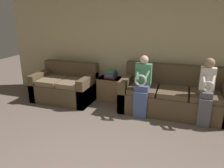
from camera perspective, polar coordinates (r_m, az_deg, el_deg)
wall_back at (r=5.04m, az=8.38°, el=9.71°), size 6.97×0.06×2.55m
couch_main at (r=4.72m, az=15.60°, el=-3.17°), size 2.13×0.88×0.95m
couch_side at (r=5.32m, az=-12.02°, el=-0.72°), size 1.38×0.90×0.86m
child_left_seated at (r=4.33m, az=7.90°, el=0.00°), size 0.32×0.37×1.21m
child_right_seated at (r=4.28m, az=23.50°, el=-1.14°), size 0.26×0.38×1.24m
side_shelf at (r=5.20m, az=-0.21°, el=-1.17°), size 0.62×0.42×0.54m
book_stack at (r=5.10m, az=-0.24°, el=2.53°), size 0.25×0.31×0.18m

